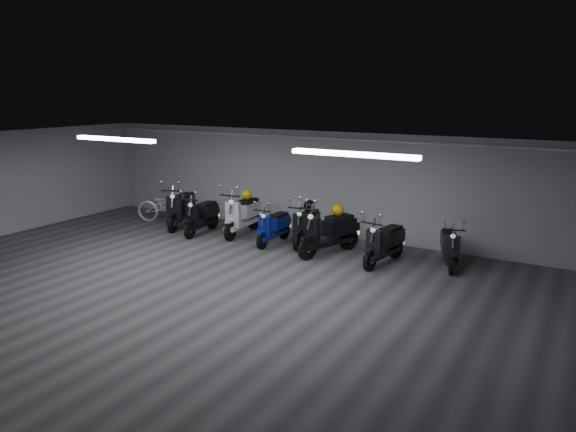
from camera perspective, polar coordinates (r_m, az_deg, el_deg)
The scene contains 18 objects.
floor at distance 10.98m, azimuth -10.24°, elevation -7.49°, with size 14.00×10.00×0.01m, color #3A3A3C.
ceiling at distance 10.34m, azimuth -10.88°, elevation 7.26°, with size 14.00×10.00×0.01m, color gray.
back_wall at distance 14.64m, azimuth 2.30°, elevation 3.62°, with size 14.00×0.01×2.80m, color #A7A7AA.
fluor_strip_left at distance 13.15m, azimuth -17.98°, elevation 7.80°, with size 2.40×0.18×0.08m, color white.
fluor_strip_right at distance 9.59m, azimuth 7.00°, elevation 6.56°, with size 2.40×0.18×0.08m, color white.
conduit at distance 14.41m, azimuth 2.19°, elevation 8.36°, with size 0.05×0.05×13.60m, color white.
scooter_0 at distance 15.60m, azimuth -11.39°, elevation 1.46°, with size 0.65×1.96×1.46m, color black, non-canonical shape.
scooter_1 at distance 14.78m, azimuth -9.26°, elevation 0.61°, with size 0.59×1.76×1.31m, color black, non-canonical shape.
scooter_2 at distance 14.51m, azimuth -4.91°, elevation 0.85°, with size 0.66×1.99×1.48m, color silver, non-canonical shape.
scooter_4 at distance 13.60m, azimuth -1.57°, elevation -0.55°, with size 0.54×1.62×1.20m, color navy, non-canonical shape.
scooter_5 at distance 13.53m, azimuth 1.94°, elevation -0.36°, with size 0.59×1.78×1.33m, color black, non-canonical shape.
scooter_7 at distance 12.70m, azimuth 4.39°, elevation -0.93°, with size 0.66×1.99×1.48m, color black, non-canonical shape.
scooter_8 at distance 12.17m, azimuth 10.23°, elevation -2.14°, with size 0.59×1.77×1.32m, color black, non-canonical shape.
scooter_9 at distance 12.37m, azimuth 16.89°, elevation -2.51°, with size 0.54×1.62×1.21m, color black, non-canonical shape.
bicycle at distance 16.29m, azimuth -12.76°, elevation 1.43°, with size 0.66×1.86×1.20m, color silver.
helmet_0 at distance 12.81m, azimuth 5.33°, elevation 0.64°, with size 0.28×0.28×0.28m, color #CA850B.
helmet_1 at distance 13.69m, azimuth 2.29°, elevation 1.11°, with size 0.29×0.29×0.29m, color black.
helmet_2 at distance 14.69m, azimuth -4.41°, elevation 2.28°, with size 0.29×0.29×0.29m, color gold.
Camera 1 is at (6.76, -7.75, 3.83)m, focal length 33.33 mm.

